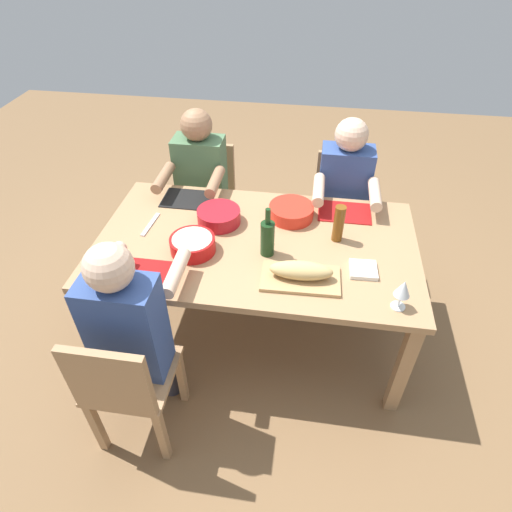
% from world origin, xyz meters
% --- Properties ---
extents(ground_plane, '(8.00, 8.00, 0.00)m').
position_xyz_m(ground_plane, '(0.00, 0.00, 0.00)').
color(ground_plane, brown).
extents(dining_table, '(1.81, 1.04, 0.74)m').
position_xyz_m(dining_table, '(0.00, 0.00, 0.66)').
color(dining_table, '#A87F56').
rests_on(dining_table, ground_plane).
extents(chair_near_right, '(0.40, 0.40, 0.85)m').
position_xyz_m(chair_near_right, '(0.50, -0.84, 0.48)').
color(chair_near_right, '#A87F56').
rests_on(chair_near_right, ground_plane).
extents(diner_near_right, '(0.41, 0.53, 1.20)m').
position_xyz_m(diner_near_right, '(0.50, -0.66, 0.70)').
color(diner_near_right, '#2D2D38').
rests_on(diner_near_right, ground_plane).
extents(chair_near_left, '(0.40, 0.40, 0.85)m').
position_xyz_m(chair_near_left, '(-0.50, -0.84, 0.48)').
color(chair_near_left, '#A87F56').
rests_on(chair_near_left, ground_plane).
extents(diner_near_left, '(0.41, 0.53, 1.20)m').
position_xyz_m(diner_near_left, '(-0.50, -0.66, 0.70)').
color(diner_near_left, '#2D2D38').
rests_on(diner_near_left, ground_plane).
extents(chair_far_right, '(0.40, 0.40, 0.85)m').
position_xyz_m(chair_far_right, '(0.50, 0.84, 0.48)').
color(chair_far_right, '#A87F56').
rests_on(chair_far_right, ground_plane).
extents(diner_far_right, '(0.41, 0.53, 1.20)m').
position_xyz_m(diner_far_right, '(0.50, 0.66, 0.70)').
color(diner_far_right, '#2D2D38').
rests_on(diner_far_right, ground_plane).
extents(serving_bowl_greens, '(0.27, 0.27, 0.08)m').
position_xyz_m(serving_bowl_greens, '(-0.18, -0.26, 0.79)').
color(serving_bowl_greens, red).
rests_on(serving_bowl_greens, dining_table).
extents(serving_bowl_fruit, '(0.26, 0.26, 0.09)m').
position_xyz_m(serving_bowl_fruit, '(0.24, -0.15, 0.79)').
color(serving_bowl_fruit, '#B21923').
rests_on(serving_bowl_fruit, dining_table).
extents(serving_bowl_pasta, '(0.25, 0.25, 0.09)m').
position_xyz_m(serving_bowl_pasta, '(0.33, 0.14, 0.79)').
color(serving_bowl_pasta, red).
rests_on(serving_bowl_pasta, dining_table).
extents(cutting_board, '(0.41, 0.23, 0.02)m').
position_xyz_m(cutting_board, '(-0.27, 0.28, 0.75)').
color(cutting_board, tan).
rests_on(cutting_board, dining_table).
extents(bread_loaf, '(0.32, 0.12, 0.09)m').
position_xyz_m(bread_loaf, '(-0.27, 0.28, 0.81)').
color(bread_loaf, tan).
rests_on(bread_loaf, cutting_board).
extents(wine_bottle, '(0.08, 0.08, 0.29)m').
position_xyz_m(wine_bottle, '(-0.08, 0.10, 0.85)').
color(wine_bottle, '#193819').
rests_on(wine_bottle, dining_table).
extents(beer_bottle, '(0.06, 0.06, 0.22)m').
position_xyz_m(beer_bottle, '(-0.45, -0.08, 0.85)').
color(beer_bottle, brown).
rests_on(beer_bottle, dining_table).
extents(wine_glass, '(0.08, 0.08, 0.17)m').
position_xyz_m(wine_glass, '(-0.74, 0.40, 0.86)').
color(wine_glass, silver).
rests_on(wine_glass, dining_table).
extents(placemat_near_right, '(0.32, 0.23, 0.01)m').
position_xyz_m(placemat_near_right, '(0.50, -0.36, 0.74)').
color(placemat_near_right, black).
rests_on(placemat_near_right, dining_table).
extents(placemat_near_left, '(0.32, 0.23, 0.01)m').
position_xyz_m(placemat_near_left, '(-0.50, -0.36, 0.74)').
color(placemat_near_left, maroon).
rests_on(placemat_near_left, dining_table).
extents(placemat_far_right, '(0.32, 0.23, 0.01)m').
position_xyz_m(placemat_far_right, '(0.50, 0.36, 0.74)').
color(placemat_far_right, maroon).
rests_on(placemat_far_right, dining_table).
extents(carving_knife, '(0.04, 0.23, 0.01)m').
position_xyz_m(carving_knife, '(0.64, -0.06, 0.74)').
color(carving_knife, silver).
rests_on(carving_knife, dining_table).
extents(napkin_stack, '(0.15, 0.15, 0.02)m').
position_xyz_m(napkin_stack, '(-0.59, 0.17, 0.75)').
color(napkin_stack, white).
rests_on(napkin_stack, dining_table).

